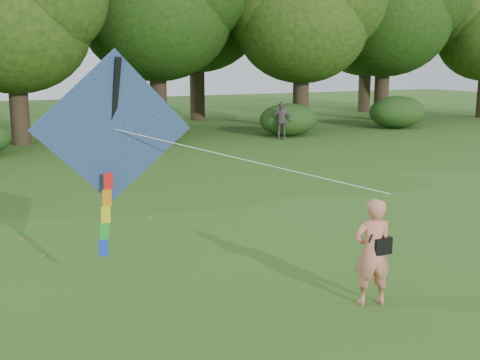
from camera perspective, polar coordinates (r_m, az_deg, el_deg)
name	(u,v)px	position (r m, az deg, el deg)	size (l,w,h in m)	color
ground	(309,292)	(9.85, 6.56, -10.55)	(100.00, 100.00, 0.00)	#265114
man_kite_flyer	(372,252)	(9.31, 12.45, -6.68)	(0.60, 0.39, 1.65)	#E8856D
bystander_right	(281,121)	(27.99, 3.94, 5.65)	(1.03, 0.43, 1.75)	#6A605E
crossbody_bag	(380,245)	(9.32, 13.15, -5.98)	(0.43, 0.20, 0.68)	black
flying_kite	(113,132)	(9.16, -11.93, 4.49)	(4.81, 2.41, 3.13)	#2940B4
tree_line	(85,19)	(31.30, -14.44, 14.59)	(54.70, 15.30, 9.48)	#3A2D1E
shrub_band	(61,129)	(25.76, -16.65, 4.65)	(39.15, 3.22, 1.88)	#264919
fallen_leaves	(144,226)	(13.64, -9.10, -4.33)	(7.86, 14.51, 0.01)	olive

